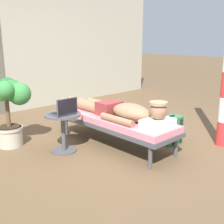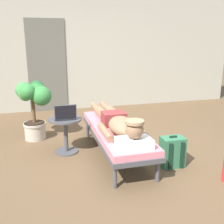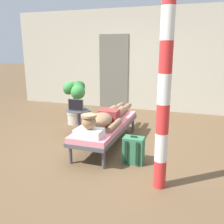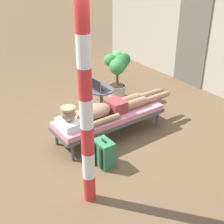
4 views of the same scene
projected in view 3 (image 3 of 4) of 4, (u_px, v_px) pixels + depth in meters
The scene contains 10 objects.
ground_plane at pixel (108, 148), 4.24m from camera, with size 40.00×40.00×0.00m, color brown.
house_wall_back at pixel (143, 60), 6.68m from camera, with size 7.60×0.20×2.70m, color #B2AD99.
house_door_panel at pixel (114, 72), 6.92m from camera, with size 0.84×0.03×2.04m, color #625F54.
lounge_chair at pixel (107, 126), 4.28m from camera, with size 0.62×1.90×0.42m.
person_reclining at pixel (105, 118), 4.18m from camera, with size 0.53×2.17×0.33m.
side_table at pixel (79, 118), 4.77m from camera, with size 0.48×0.48×0.52m.
laptop at pixel (77, 107), 4.67m from camera, with size 0.31×0.24×0.23m.
backpack at pixel (134, 150), 3.65m from camera, with size 0.30×0.26×0.42m.
potted_plant at pixel (75, 95), 5.45m from camera, with size 0.56×0.51×0.96m.
porch_post at pixel (164, 89), 2.75m from camera, with size 0.15×0.15×2.44m.
Camera 3 is at (1.34, -3.72, 1.66)m, focal length 39.54 mm.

